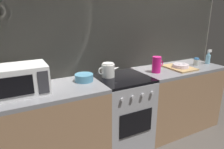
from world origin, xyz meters
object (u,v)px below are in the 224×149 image
Objects in this scene: mixing_bowl at (84,78)px; pitcher at (157,65)px; spice_jar at (196,62)px; kettle at (108,70)px; spray_bottle at (208,58)px; dish_pile at (180,67)px; microwave at (21,80)px; stove_unit at (122,112)px.

pitcher is (0.91, -0.11, 0.06)m from mixing_bowl.
pitcher is 0.73m from spice_jar.
kettle is at bearing 168.68° from pitcher.
spice_jar is 0.52× the size of spray_bottle.
kettle is at bearing 175.27° from spray_bottle.
dish_pile is (0.39, -0.01, -0.08)m from pitcher.
microwave is 2.27m from spice_jar.
pitcher is 0.99× the size of spray_bottle.
dish_pile is (1.94, -0.06, -0.11)m from microwave.
microwave reaches higher than kettle.
stove_unit is 4.43× the size of spray_bottle.
pitcher is 1.90× the size of spice_jar.
spray_bottle is at bearing -3.84° from spice_jar.
spray_bottle reaches higher than stove_unit.
microwave reaches higher than mixing_bowl.
dish_pile is at bearing -1.70° from microwave.
microwave is at bearing 178.30° from dish_pile.
kettle is (0.93, 0.07, -0.05)m from microwave.
microwave is 0.94m from kettle.
spray_bottle is at bearing -3.60° from mixing_bowl.
spice_jar is (0.73, 0.01, -0.05)m from pitcher.
microwave is at bearing -175.45° from kettle.
stove_unit is at bearing -9.30° from mixing_bowl.
kettle is 2.71× the size of spice_jar.
microwave is 2.30× the size of pitcher.
dish_pile is at bearing -5.22° from mixing_bowl.
microwave reaches higher than pitcher.
mixing_bowl is 0.99× the size of spray_bottle.
dish_pile is 3.81× the size of spice_jar.
mixing_bowl is 1.87m from spray_bottle.
spray_bottle is at bearing -4.73° from kettle.
kettle is at bearing 149.44° from stove_unit.
spray_bottle is (0.56, 0.00, 0.06)m from dish_pile.
mixing_bowl is at bearing 5.65° from microwave.
stove_unit is at bearing 178.61° from spice_jar.
stove_unit is 2.25× the size of dish_pile.
pitcher is at bearing -179.35° from spice_jar.
dish_pile is 0.56m from spray_bottle.
microwave is 0.64m from mixing_bowl.
spice_jar is (1.19, -0.03, 0.50)m from stove_unit.
stove_unit is at bearing 175.44° from pitcher.
pitcher is 0.50× the size of dish_pile.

